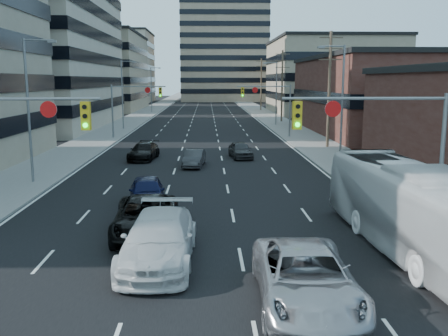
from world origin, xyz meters
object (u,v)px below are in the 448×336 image
object	(u,v)px
white_van	(159,239)
sedan_blue	(147,192)
black_pickup	(146,217)
transit_bus	(414,209)
silver_suv	(306,278)

from	to	relation	value
white_van	sedan_blue	xyz separation A→B (m)	(-1.41, 8.33, -0.12)
black_pickup	white_van	bearing A→B (deg)	-79.11
transit_bus	sedan_blue	xyz separation A→B (m)	(-10.98, 7.45, -0.92)
silver_suv	sedan_blue	xyz separation A→B (m)	(-6.00, 11.93, -0.07)
white_van	transit_bus	xyz separation A→B (m)	(9.57, 0.88, 0.80)
white_van	silver_suv	bearing A→B (deg)	-36.53
silver_suv	transit_bus	xyz separation A→B (m)	(4.98, 4.48, 0.85)
white_van	silver_suv	xyz separation A→B (m)	(4.58, -3.60, -0.05)
silver_suv	transit_bus	world-z (taller)	transit_bus
transit_bus	sedan_blue	bearing A→B (deg)	143.02
transit_bus	sedan_blue	world-z (taller)	transit_bus
black_pickup	transit_bus	xyz separation A→B (m)	(10.40, -2.29, 0.88)
black_pickup	white_van	size ratio (longest dim) A/B	0.95
silver_suv	black_pickup	bearing A→B (deg)	130.08
black_pickup	transit_bus	distance (m)	10.69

